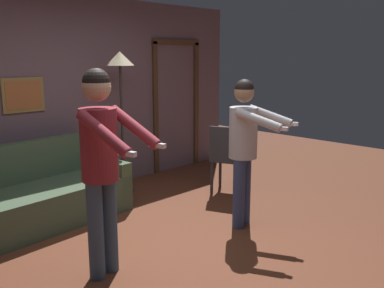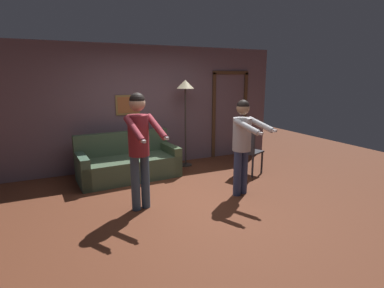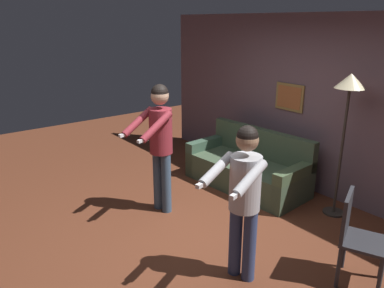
{
  "view_description": "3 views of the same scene",
  "coord_description": "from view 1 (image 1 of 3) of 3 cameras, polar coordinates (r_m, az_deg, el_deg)",
  "views": [
    {
      "loc": [
        -2.6,
        -2.83,
        1.83
      ],
      "look_at": [
        0.21,
        -0.07,
        1.01
      ],
      "focal_mm": 40.0,
      "sensor_mm": 36.0,
      "label": 1
    },
    {
      "loc": [
        -1.82,
        -4.09,
        1.96
      ],
      "look_at": [
        0.01,
        -0.17,
        0.97
      ],
      "focal_mm": 28.0,
      "sensor_mm": 36.0,
      "label": 2
    },
    {
      "loc": [
        3.18,
        -2.48,
        2.48
      ],
      "look_at": [
        -0.06,
        0.04,
        1.13
      ],
      "focal_mm": 35.0,
      "sensor_mm": 36.0,
      "label": 3
    }
  ],
  "objects": [
    {
      "name": "ground_plane",
      "position": [
        4.25,
        -2.66,
        -13.78
      ],
      "size": [
        12.0,
        12.0,
        0.0
      ],
      "primitive_type": "plane",
      "color": "brown"
    },
    {
      "name": "back_wall_assembly",
      "position": [
        5.73,
        -18.02,
        5.82
      ],
      "size": [
        6.4,
        0.1,
        2.6
      ],
      "color": "#69535D",
      "rests_on": "ground_plane"
    },
    {
      "name": "couch",
      "position": [
        5.07,
        -19.65,
        -6.84
      ],
      "size": [
        1.95,
        0.98,
        0.87
      ],
      "color": "#42563E",
      "rests_on": "ground_plane"
    },
    {
      "name": "torchiere_lamp",
      "position": [
        5.75,
        -9.54,
        9.34
      ],
      "size": [
        0.37,
        0.37,
        1.88
      ],
      "color": "#332D28",
      "rests_on": "ground_plane"
    },
    {
      "name": "person_standing_left",
      "position": [
        3.51,
        -12.03,
        -1.29
      ],
      "size": [
        0.52,
        0.71,
        1.74
      ],
      "color": "#3B536D",
      "rests_on": "ground_plane"
    },
    {
      "name": "person_standing_right",
      "position": [
        4.54,
        7.05,
        0.51
      ],
      "size": [
        0.54,
        0.71,
        1.59
      ],
      "color": "navy",
      "rests_on": "ground_plane"
    },
    {
      "name": "dining_chair_distant",
      "position": [
        5.69,
        4.7,
        -1.57
      ],
      "size": [
        0.55,
        0.55,
        0.93
      ],
      "color": "#2D2D33",
      "rests_on": "ground_plane"
    }
  ]
}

